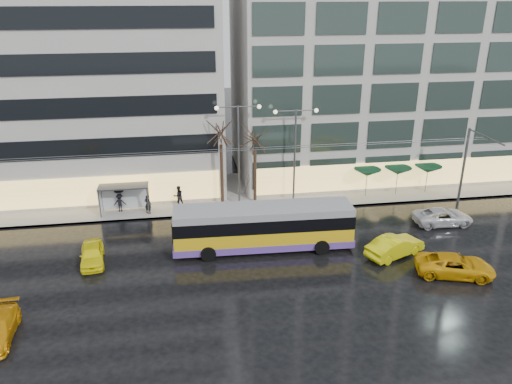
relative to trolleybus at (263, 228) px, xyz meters
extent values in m
plane|color=black|center=(-2.78, -2.51, -1.67)|extent=(140.00, 140.00, 0.00)
cube|color=gray|center=(-0.78, 11.49, -1.59)|extent=(80.00, 10.00, 0.15)
cube|color=slate|center=(-0.78, 6.54, -1.59)|extent=(80.00, 0.10, 0.15)
cube|color=#ADAAA6|center=(-18.78, 16.49, 9.48)|extent=(34.00, 14.00, 22.00)
cube|color=#ADAAA6|center=(16.22, 16.49, 10.98)|extent=(32.00, 14.00, 25.00)
cube|color=gold|center=(0.00, 0.00, -0.52)|extent=(13.25, 3.19, 1.65)
cube|color=#5F3E9B|center=(0.00, 0.00, -1.06)|extent=(13.29, 3.24, 0.55)
cube|color=black|center=(0.00, 0.00, 0.69)|extent=(13.27, 3.21, 0.99)
cube|color=gray|center=(0.00, 0.00, 1.46)|extent=(13.25, 3.19, 0.55)
cube|color=black|center=(6.61, -0.23, 0.53)|extent=(0.15, 2.52, 1.43)
cube|color=black|center=(-6.61, 0.23, 0.53)|extent=(0.15, 2.52, 1.43)
cylinder|color=black|center=(4.21, 1.23, -1.12)|extent=(1.11, 0.42, 1.10)
cylinder|color=black|center=(4.12, -1.51, -1.12)|extent=(1.11, 0.42, 1.10)
cylinder|color=black|center=(-4.12, 1.51, -1.12)|extent=(1.11, 0.42, 1.10)
cylinder|color=black|center=(-4.21, -1.23, -1.12)|extent=(1.11, 0.42, 1.10)
cylinder|color=#595B60|center=(-1.06, 1.08, 3.05)|extent=(0.21, 4.08, 2.88)
cylinder|color=#595B60|center=(-1.04, 1.63, 3.05)|extent=(0.21, 4.08, 2.88)
cylinder|color=#595B60|center=(19.22, 5.99, 1.83)|extent=(0.24, 0.24, 7.00)
cube|color=#595B60|center=(19.22, 3.49, 5.23)|extent=(0.10, 5.00, 0.10)
cylinder|color=#595B60|center=(-1.78, 3.24, 5.13)|extent=(42.00, 0.04, 0.04)
cylinder|color=#595B60|center=(-1.78, 3.74, 5.13)|extent=(42.00, 0.04, 0.04)
cube|color=#595B60|center=(-10.78, 7.99, 0.93)|extent=(4.20, 1.60, 0.12)
cube|color=silver|center=(-10.78, 8.69, -0.32)|extent=(4.00, 0.05, 2.20)
cube|color=white|center=(-12.83, 7.99, -0.32)|extent=(0.10, 1.40, 2.20)
cylinder|color=#595B60|center=(-12.78, 7.29, -0.32)|extent=(0.10, 0.10, 2.40)
cylinder|color=#595B60|center=(-12.78, 8.69, -0.32)|extent=(0.10, 0.10, 2.40)
cylinder|color=#595B60|center=(-8.78, 7.29, -0.32)|extent=(0.10, 0.10, 2.40)
cylinder|color=#595B60|center=(-8.78, 8.69, -0.32)|extent=(0.10, 0.10, 2.40)
cylinder|color=#595B60|center=(-0.78, 8.29, 2.98)|extent=(0.18, 0.18, 9.00)
cylinder|color=#595B60|center=(-1.68, 8.29, 7.38)|extent=(1.80, 0.10, 0.10)
cylinder|color=#595B60|center=(0.12, 8.29, 7.38)|extent=(1.80, 0.10, 0.10)
sphere|color=#FFF2CC|center=(-2.58, 8.29, 7.33)|extent=(0.36, 0.36, 0.36)
sphere|color=#FFF2CC|center=(1.02, 8.29, 7.33)|extent=(0.36, 0.36, 0.36)
cylinder|color=#595B60|center=(4.22, 8.29, 2.73)|extent=(0.18, 0.18, 8.50)
cylinder|color=#595B60|center=(3.32, 8.29, 6.88)|extent=(1.80, 0.10, 0.10)
cylinder|color=#595B60|center=(5.12, 8.29, 6.88)|extent=(1.80, 0.10, 0.10)
sphere|color=#FFF2CC|center=(2.42, 8.29, 6.83)|extent=(0.36, 0.36, 0.36)
sphere|color=#FFF2CC|center=(6.02, 8.29, 6.83)|extent=(0.36, 0.36, 0.36)
cylinder|color=black|center=(-2.28, 8.49, 1.28)|extent=(0.28, 0.28, 5.60)
cylinder|color=black|center=(0.72, 8.69, 0.93)|extent=(0.28, 0.28, 4.90)
cylinder|color=#595B60|center=(11.22, 8.49, -0.42)|extent=(0.06, 0.06, 2.20)
cone|color=#0F3820|center=(11.22, 8.49, 0.78)|extent=(2.50, 2.50, 0.70)
cylinder|color=#595B60|center=(14.22, 8.49, -0.42)|extent=(0.06, 0.06, 2.20)
cone|color=#0F3820|center=(14.22, 8.49, 0.78)|extent=(2.50, 2.50, 0.70)
cylinder|color=#595B60|center=(17.22, 8.49, -0.42)|extent=(0.06, 0.06, 2.20)
cone|color=#0F3820|center=(17.22, 8.49, 0.78)|extent=(2.50, 2.50, 0.70)
imported|color=#FFF30D|center=(-12.40, -0.22, -0.99)|extent=(2.07, 4.14, 1.35)
imported|color=yellow|center=(9.32, -2.58, -0.90)|extent=(4.94, 3.38, 1.54)
imported|color=#E2A00B|center=(12.27, -5.75, -0.94)|extent=(5.69, 3.82, 1.45)
imported|color=silver|center=(15.46, 1.87, -0.99)|extent=(4.94, 2.40, 1.35)
imported|color=black|center=(-8.82, 7.56, -0.67)|extent=(0.73, 0.62, 1.69)
imported|color=#E84D8B|center=(-8.82, 7.56, 0.23)|extent=(1.28, 1.29, 0.88)
imported|color=black|center=(-6.19, 8.88, -0.59)|extent=(1.08, 0.96, 1.86)
imported|color=black|center=(-11.25, 8.36, -0.71)|extent=(1.04, 0.60, 1.62)
imported|color=black|center=(-11.25, 8.36, 0.23)|extent=(0.82, 0.82, 0.72)
camera|label=1|loc=(-5.69, -32.87, 16.41)|focal=35.00mm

